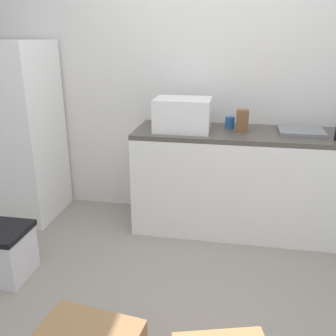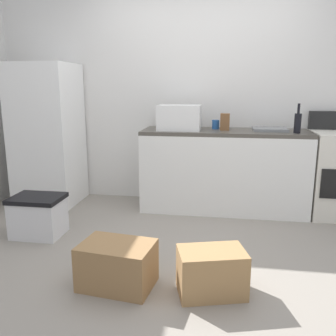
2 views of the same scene
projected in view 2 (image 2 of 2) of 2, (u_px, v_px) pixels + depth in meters
name	position (u px, v px, depth m)	size (l,w,h in m)	color
ground_plane	(185.00, 253.00, 3.02)	(6.00, 6.00, 0.00)	gray
wall_back	(201.00, 92.00, 4.23)	(5.00, 0.10, 2.60)	silver
kitchen_counter	(224.00, 170.00, 4.04)	(1.80, 0.60, 0.90)	white
refrigerator	(48.00, 135.00, 4.22)	(0.68, 0.66, 1.62)	white
microwave	(180.00, 118.00, 3.93)	(0.46, 0.34, 0.27)	white
sink_basin	(270.00, 129.00, 3.89)	(0.36, 0.32, 0.03)	slate
wine_bottle	(298.00, 122.00, 3.66)	(0.07, 0.07, 0.30)	black
coffee_mug	(216.00, 124.00, 4.04)	(0.08, 0.08, 0.10)	#2659A5
knife_block	(225.00, 122.00, 3.92)	(0.10, 0.10, 0.18)	brown
cardboard_box_large	(211.00, 272.00, 2.41)	(0.44, 0.28, 0.31)	#A37A4C
cardboard_box_medium	(117.00, 265.00, 2.50)	(0.50, 0.34, 0.31)	olive
storage_bin	(38.00, 216.00, 3.36)	(0.46, 0.36, 0.38)	silver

